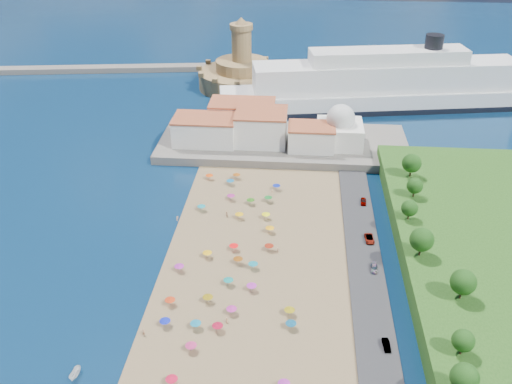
{
  "coord_description": "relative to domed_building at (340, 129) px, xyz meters",
  "views": [
    {
      "loc": [
        15.88,
        -117.44,
        88.8
      ],
      "look_at": [
        4.0,
        25.0,
        8.0
      ],
      "focal_mm": 40.0,
      "sensor_mm": 36.0,
      "label": 1
    }
  ],
  "objects": [
    {
      "name": "waterfront_buildings",
      "position": [
        -33.05,
        2.64,
        -1.1
      ],
      "size": [
        57.0,
        29.0,
        11.0
      ],
      "color": "silver",
      "rests_on": "terrace"
    },
    {
      "name": "domed_building",
      "position": [
        0.0,
        0.0,
        0.0
      ],
      "size": [
        16.0,
        16.0,
        15.0
      ],
      "color": "silver",
      "rests_on": "terrace"
    },
    {
      "name": "ground",
      "position": [
        -30.0,
        -71.0,
        -8.97
      ],
      "size": [
        700.0,
        700.0,
        0.0
      ],
      "primitive_type": "plane",
      "color": "#071938",
      "rests_on": "ground"
    },
    {
      "name": "beachgoers",
      "position": [
        -33.44,
        -80.47,
        -7.85
      ],
      "size": [
        32.22,
        95.74,
        1.89
      ],
      "color": "tan",
      "rests_on": "beach"
    },
    {
      "name": "jetty",
      "position": [
        -42.0,
        37.0,
        -7.77
      ],
      "size": [
        18.0,
        70.0,
        2.4
      ],
      "primitive_type": "cube",
      "color": "#59544C",
      "rests_on": "ground"
    },
    {
      "name": "beach_parasols",
      "position": [
        -30.53,
        -81.26,
        -6.83
      ],
      "size": [
        31.26,
        113.8,
        2.2
      ],
      "color": "gray",
      "rests_on": "beach"
    },
    {
      "name": "breakwater",
      "position": [
        -140.0,
        82.0,
        -7.67
      ],
      "size": [
        199.03,
        34.77,
        2.6
      ],
      "primitive_type": "cube",
      "rotation": [
        0.0,
        0.0,
        0.14
      ],
      "color": "#59544C",
      "rests_on": "ground"
    },
    {
      "name": "terrace",
      "position": [
        -20.0,
        2.0,
        -7.47
      ],
      "size": [
        90.0,
        36.0,
        3.0
      ],
      "primitive_type": "cube",
      "color": "#59544C",
      "rests_on": "ground"
    },
    {
      "name": "fortress",
      "position": [
        -42.0,
        67.0,
        -2.29
      ],
      "size": [
        40.0,
        40.0,
        32.4
      ],
      "color": "#9A7E4D",
      "rests_on": "ground"
    },
    {
      "name": "parked_cars",
      "position": [
        6.0,
        -71.19,
        -7.61
      ],
      "size": [
        2.62,
        82.32,
        1.38
      ],
      "color": "gray",
      "rests_on": "promenade"
    },
    {
      "name": "hillside_trees",
      "position": [
        18.59,
        -76.63,
        1.22
      ],
      "size": [
        13.19,
        106.0,
        7.61
      ],
      "color": "#382314",
      "rests_on": "hillside"
    },
    {
      "name": "cruise_ship",
      "position": [
        21.12,
        46.77,
        0.09
      ],
      "size": [
        141.64,
        44.73,
        30.61
      ],
      "color": "black",
      "rests_on": "ground"
    }
  ]
}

